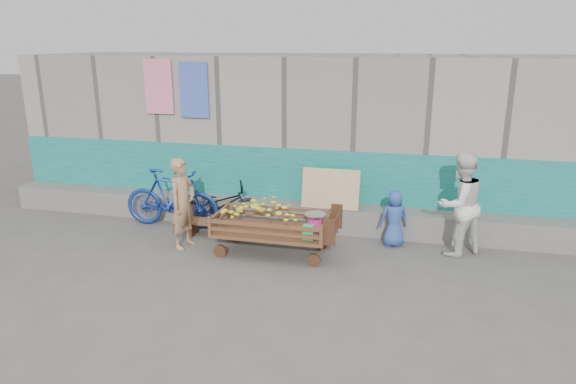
% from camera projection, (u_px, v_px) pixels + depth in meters
% --- Properties ---
extents(ground, '(80.00, 80.00, 0.00)m').
position_uv_depth(ground, '(282.00, 286.00, 7.10)').
color(ground, '#54524C').
rests_on(ground, ground).
extents(building_wall, '(12.00, 3.50, 3.00)m').
position_uv_depth(building_wall, '(331.00, 133.00, 10.46)').
color(building_wall, gray).
rests_on(building_wall, ground).
extents(banana_cart, '(1.96, 0.90, 0.84)m').
position_uv_depth(banana_cart, '(269.00, 220.00, 8.05)').
color(banana_cart, '#502C1A').
rests_on(banana_cart, ground).
extents(bench, '(1.07, 0.32, 0.27)m').
position_uv_depth(bench, '(216.00, 225.00, 8.87)').
color(bench, '#502C1A').
rests_on(bench, ground).
extents(vendor_man, '(0.47, 0.61, 1.49)m').
position_uv_depth(vendor_man, '(183.00, 203.00, 8.26)').
color(vendor_man, '#A27855').
rests_on(vendor_man, ground).
extents(woman, '(1.01, 0.98, 1.65)m').
position_uv_depth(woman, '(460.00, 204.00, 7.96)').
color(woman, white).
rests_on(woman, ground).
extents(child, '(0.54, 0.44, 0.94)m').
position_uv_depth(child, '(394.00, 218.00, 8.38)').
color(child, '#2F4EA2').
rests_on(child, ground).
extents(bicycle_dark, '(1.61, 1.10, 0.80)m').
position_uv_depth(bicycle_dark, '(219.00, 205.00, 9.28)').
color(bicycle_dark, black).
rests_on(bicycle_dark, ground).
extents(bicycle_blue, '(1.78, 0.53, 1.07)m').
position_uv_depth(bicycle_blue, '(172.00, 198.00, 9.24)').
color(bicycle_blue, navy).
rests_on(bicycle_blue, ground).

